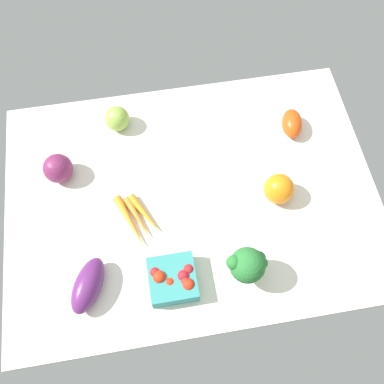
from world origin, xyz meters
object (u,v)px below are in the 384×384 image
(red_onion_center, at_px, (58,168))
(broccoli_head, at_px, (248,265))
(berry_basket, at_px, (173,279))
(eggplant, at_px, (88,285))
(bell_pepper_orange, at_px, (279,189))
(roma_tomato, at_px, (292,123))
(heirloom_tomato_green, at_px, (117,119))
(carrot_bunch, at_px, (138,219))

(red_onion_center, xyz_separation_m, broccoli_head, (-0.45, 0.37, 0.04))
(berry_basket, height_order, eggplant, eggplant)
(broccoli_head, xyz_separation_m, bell_pepper_orange, (-0.14, -0.20, -0.04))
(roma_tomato, bearing_deg, heirloom_tomato_green, -90.75)
(red_onion_center, bearing_deg, bell_pepper_orange, 164.52)
(carrot_bunch, xyz_separation_m, bell_pepper_orange, (-0.39, -0.01, 0.03))
(carrot_bunch, bearing_deg, roma_tomato, -155.50)
(berry_basket, bearing_deg, carrot_bunch, -68.62)
(carrot_bunch, bearing_deg, heirloom_tomato_green, -86.00)
(broccoli_head, distance_m, roma_tomato, 0.48)
(carrot_bunch, distance_m, berry_basket, 0.20)
(broccoli_head, xyz_separation_m, eggplant, (0.39, -0.03, -0.05))
(red_onion_center, height_order, roma_tomato, red_onion_center)
(carrot_bunch, bearing_deg, eggplant, 49.62)
(red_onion_center, height_order, carrot_bunch, red_onion_center)
(eggplant, bearing_deg, red_onion_center, -144.62)
(broccoli_head, xyz_separation_m, roma_tomato, (-0.23, -0.41, -0.05))
(red_onion_center, bearing_deg, roma_tomato, -176.20)
(bell_pepper_orange, xyz_separation_m, roma_tomato, (-0.10, -0.21, -0.01))
(eggplant, bearing_deg, heirloom_tomato_green, -168.30)
(red_onion_center, relative_size, carrot_bunch, 0.49)
(broccoli_head, xyz_separation_m, heirloom_tomato_green, (0.28, -0.51, -0.04))
(carrot_bunch, height_order, eggplant, eggplant)
(red_onion_center, distance_m, berry_basket, 0.45)
(bell_pepper_orange, height_order, eggplant, bell_pepper_orange)
(heirloom_tomato_green, distance_m, eggplant, 0.50)
(bell_pepper_orange, relative_size, eggplant, 0.59)
(red_onion_center, relative_size, eggplant, 0.57)
(heirloom_tomato_green, relative_size, eggplant, 0.51)
(roma_tomato, bearing_deg, bell_pepper_orange, -14.59)
(carrot_bunch, xyz_separation_m, roma_tomato, (-0.49, -0.22, 0.02))
(red_onion_center, bearing_deg, heirloom_tomato_green, -141.10)
(red_onion_center, height_order, broccoli_head, broccoli_head)
(roma_tomato, bearing_deg, broccoli_head, -19.47)
(carrot_bunch, xyz_separation_m, berry_basket, (-0.07, 0.18, 0.02))
(berry_basket, xyz_separation_m, eggplant, (0.21, -0.02, 0.00))
(broccoli_head, height_order, eggplant, broccoli_head)
(carrot_bunch, xyz_separation_m, eggplant, (0.14, 0.16, 0.02))
(carrot_bunch, relative_size, bell_pepper_orange, 1.98)
(broccoli_head, relative_size, bell_pepper_orange, 1.50)
(berry_basket, distance_m, eggplant, 0.21)
(broccoli_head, xyz_separation_m, berry_basket, (0.18, -0.01, -0.05))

